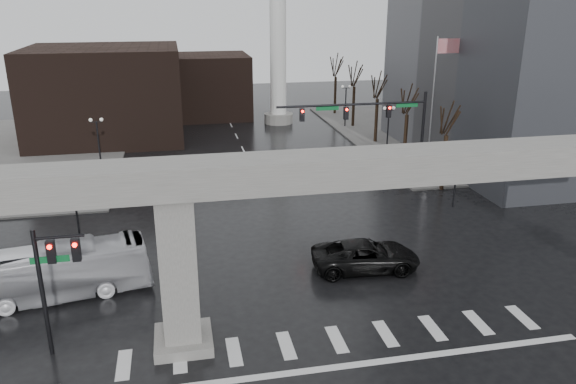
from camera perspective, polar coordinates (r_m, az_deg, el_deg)
name	(u,v)px	position (r m, az deg, el deg)	size (l,w,h in m)	color
ground	(331,328)	(27.92, 4.38, -13.58)	(160.00, 160.00, 0.00)	black
sidewalk_ne	(463,133)	(68.68, 17.36, 5.75)	(28.00, 36.00, 0.15)	slate
elevated_guideway	(362,191)	(25.25, 7.54, 0.05)	(48.00, 2.60, 8.70)	gray
building_far_left	(106,93)	(65.70, -17.98, 9.50)	(16.00, 14.00, 10.00)	black
building_far_mid	(210,86)	(75.47, -7.93, 10.63)	(10.00, 10.00, 8.00)	black
smokestack	(278,12)	(69.68, -1.04, 17.82)	(3.60, 3.60, 30.00)	white
signal_mast_arm	(379,121)	(45.14, 9.18, 7.16)	(12.12, 0.43, 8.00)	black
signal_left_pole	(53,271)	(26.12, -22.78, -7.38)	(2.30, 0.30, 6.00)	black
flagpole_assembly	(437,90)	(50.21, 14.86, 9.96)	(2.06, 0.12, 12.00)	silver
lamp_right_0	(457,163)	(43.30, 16.82, 2.84)	(1.22, 0.32, 5.11)	black
lamp_right_1	(388,123)	(55.62, 10.15, 6.89)	(1.22, 0.32, 5.11)	black
lamp_right_2	(346,99)	(68.58, 5.89, 9.41)	(1.22, 0.32, 5.11)	black
lamp_left_0	(73,186)	(38.91, -21.00, 0.54)	(1.22, 0.32, 5.11)	black
lamp_left_1	(98,136)	(52.27, -18.75, 5.38)	(1.22, 0.32, 5.11)	black
lamp_left_2	(112,107)	(65.89, -17.41, 8.23)	(1.22, 0.32, 5.11)	black
tree_right_0	(445,157)	(47.37, 15.62, 3.47)	(1.09, 1.58, 7.50)	black
tree_right_1	(406,134)	(54.35, 11.89, 5.82)	(1.09, 1.61, 7.67)	black
tree_right_2	(377,116)	(61.59, 9.00, 7.62)	(1.10, 1.63, 7.85)	black
tree_right_3	(354,103)	(68.99, 6.70, 9.02)	(1.11, 1.66, 8.02)	black
tree_right_4	(335,92)	(76.51, 4.84, 10.14)	(1.12, 1.69, 8.19)	black
pickup_truck	(366,256)	(33.09, 7.90, -6.43)	(2.88, 6.25, 1.74)	black
city_bus	(47,273)	(32.13, -23.26, -7.57)	(2.46, 10.50, 2.93)	silver
far_car	(242,168)	(49.60, -4.72, 2.42)	(1.86, 4.62, 1.57)	black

